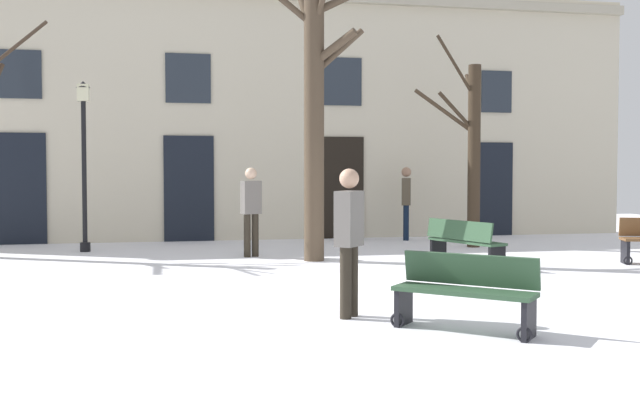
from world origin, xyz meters
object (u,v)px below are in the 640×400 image
object	(u,v)px
bench_by_litter_bin	(464,241)
person_by_shop_door	(406,199)
tree_right_of_center	(316,105)
tree_left_of_center	(472,149)
bench_back_to_back_left	(465,291)
person_crossing_plaza	(251,207)
person_strolling	(349,234)
streetlamp	(84,147)

from	to	relation	value
bench_by_litter_bin	person_by_shop_door	distance (m)	5.00
tree_right_of_center	person_by_shop_door	world-z (taller)	tree_right_of_center
tree_left_of_center	person_by_shop_door	distance (m)	2.41
bench_back_to_back_left	person_crossing_plaza	xyz separation A→B (m)	(-1.54, 7.38, 0.58)
person_crossing_plaza	person_strolling	bearing A→B (deg)	-105.34
bench_back_to_back_left	person_crossing_plaza	size ratio (longest dim) A/B	0.81
person_strolling	bench_back_to_back_left	bearing A→B (deg)	-92.02
bench_by_litter_bin	bench_back_to_back_left	world-z (taller)	bench_by_litter_bin
bench_by_litter_bin	person_by_shop_door	world-z (taller)	person_by_shop_door
person_strolling	person_by_shop_door	bearing A→B (deg)	18.20
bench_by_litter_bin	tree_left_of_center	bearing A→B (deg)	-45.37
person_strolling	person_crossing_plaza	world-z (taller)	person_crossing_plaza
bench_by_litter_bin	person_crossing_plaza	world-z (taller)	person_crossing_plaza
tree_left_of_center	bench_back_to_back_left	xyz separation A→B (m)	(-3.60, -8.29, -1.80)
tree_right_of_center	bench_by_litter_bin	bearing A→B (deg)	-27.41
person_strolling	tree_right_of_center	bearing A→B (deg)	33.15
person_by_shop_door	person_strolling	bearing A→B (deg)	-2.89
tree_right_of_center	bench_back_to_back_left	distance (m)	7.02
person_by_shop_door	tree_left_of_center	bearing A→B (deg)	46.46
tree_right_of_center	person_strolling	world-z (taller)	tree_right_of_center
person_crossing_plaza	tree_left_of_center	bearing A→B (deg)	-9.49
streetlamp	person_crossing_plaza	bearing A→B (deg)	-25.88
bench_by_litter_bin	person_strolling	distance (m)	5.35
bench_by_litter_bin	person_strolling	world-z (taller)	person_strolling
bench_back_to_back_left	person_strolling	world-z (taller)	person_strolling
bench_by_litter_bin	person_by_shop_door	size ratio (longest dim) A/B	0.95
streetlamp	bench_back_to_back_left	xyz separation A→B (m)	(4.95, -9.04, -1.81)
tree_left_of_center	person_crossing_plaza	size ratio (longest dim) A/B	2.63
streetlamp	person_strolling	distance (m)	9.03
person_by_shop_door	bench_back_to_back_left	bearing A→B (deg)	4.58
tree_left_of_center	person_crossing_plaza	world-z (taller)	tree_left_of_center
person_crossing_plaza	streetlamp	bearing A→B (deg)	134.59
tree_left_of_center	streetlamp	world-z (taller)	tree_left_of_center
bench_back_to_back_left	person_strolling	size ratio (longest dim) A/B	0.82
streetlamp	person_by_shop_door	distance (m)	7.78
streetlamp	bench_back_to_back_left	world-z (taller)	streetlamp
bench_back_to_back_left	tree_right_of_center	bearing A→B (deg)	135.63
streetlamp	tree_left_of_center	bearing A→B (deg)	-4.97
bench_by_litter_bin	bench_back_to_back_left	xyz separation A→B (m)	(-2.15, -5.21, -0.01)
streetlamp	bench_by_litter_bin	xyz separation A→B (m)	(7.10, -3.83, -1.80)
bench_back_to_back_left	person_strolling	bearing A→B (deg)	179.97
streetlamp	bench_by_litter_bin	distance (m)	8.27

